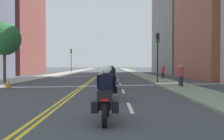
{
  "coord_description": "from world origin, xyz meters",
  "views": [
    {
      "loc": [
        2.27,
        -1.54,
        1.67
      ],
      "look_at": [
        2.22,
        29.98,
        1.03
      ],
      "focal_mm": 39.19,
      "sensor_mm": 36.0,
      "label": 1
    }
  ],
  "objects_px": {
    "motorcycle_2": "(110,80)",
    "motorcycle_5": "(112,73)",
    "motorcycle_6": "(111,72)",
    "motorcycle_7": "(110,71)",
    "traffic_cone_0": "(9,83)",
    "traffic_light_far": "(71,57)",
    "motorcycle_0": "(106,99)",
    "street_tree_1": "(5,39)",
    "pedestrian_2": "(181,76)",
    "pedestrian_0": "(163,72)",
    "traffic_light_near": "(158,49)",
    "motorcycle_3": "(112,77)",
    "motorcycle_1": "(109,86)",
    "motorcycle_4": "(113,75)"
  },
  "relations": [
    {
      "from": "motorcycle_3",
      "to": "traffic_cone_0",
      "type": "distance_m",
      "value": 8.37
    },
    {
      "from": "motorcycle_2",
      "to": "traffic_cone_0",
      "type": "xyz_separation_m",
      "value": [
        -7.32,
        1.28,
        -0.29
      ]
    },
    {
      "from": "motorcycle_0",
      "to": "pedestrian_2",
      "type": "xyz_separation_m",
      "value": [
        5.27,
        10.83,
        0.22
      ]
    },
    {
      "from": "pedestrian_0",
      "to": "traffic_light_near",
      "type": "bearing_deg",
      "value": -38.65
    },
    {
      "from": "motorcycle_5",
      "to": "traffic_light_far",
      "type": "distance_m",
      "value": 22.81
    },
    {
      "from": "traffic_light_far",
      "to": "street_tree_1",
      "type": "height_order",
      "value": "street_tree_1"
    },
    {
      "from": "motorcycle_7",
      "to": "traffic_light_far",
      "type": "distance_m",
      "value": 14.65
    },
    {
      "from": "motorcycle_1",
      "to": "motorcycle_6",
      "type": "xyz_separation_m",
      "value": [
        -0.03,
        23.26,
        0.02
      ]
    },
    {
      "from": "motorcycle_7",
      "to": "pedestrian_0",
      "type": "height_order",
      "value": "pedestrian_0"
    },
    {
      "from": "motorcycle_0",
      "to": "street_tree_1",
      "type": "xyz_separation_m",
      "value": [
        -9.24,
        14.2,
        3.28
      ]
    },
    {
      "from": "motorcycle_6",
      "to": "traffic_light_near",
      "type": "height_order",
      "value": "traffic_light_near"
    },
    {
      "from": "motorcycle_5",
      "to": "traffic_cone_0",
      "type": "xyz_separation_m",
      "value": [
        -7.44,
        -12.77,
        -0.3
      ]
    },
    {
      "from": "traffic_cone_0",
      "to": "traffic_light_far",
      "type": "xyz_separation_m",
      "value": [
        -1.12,
        33.74,
        3.07
      ]
    },
    {
      "from": "motorcycle_2",
      "to": "motorcycle_5",
      "type": "xyz_separation_m",
      "value": [
        0.11,
        14.06,
        0.01
      ]
    },
    {
      "from": "motorcycle_0",
      "to": "motorcycle_2",
      "type": "distance_m",
      "value": 9.26
    },
    {
      "from": "motorcycle_1",
      "to": "motorcycle_7",
      "type": "height_order",
      "value": "motorcycle_1"
    },
    {
      "from": "motorcycle_6",
      "to": "motorcycle_1",
      "type": "bearing_deg",
      "value": -89.99
    },
    {
      "from": "motorcycle_7",
      "to": "traffic_light_near",
      "type": "distance_m",
      "value": 18.56
    },
    {
      "from": "motorcycle_2",
      "to": "pedestrian_2",
      "type": "height_order",
      "value": "pedestrian_2"
    },
    {
      "from": "pedestrian_2",
      "to": "motorcycle_1",
      "type": "bearing_deg",
      "value": -63.57
    },
    {
      "from": "traffic_light_near",
      "to": "pedestrian_2",
      "type": "distance_m",
      "value": 4.55
    },
    {
      "from": "motorcycle_4",
      "to": "motorcycle_7",
      "type": "relative_size",
      "value": 0.97
    },
    {
      "from": "motorcycle_3",
      "to": "pedestrian_0",
      "type": "distance_m",
      "value": 9.4
    },
    {
      "from": "motorcycle_6",
      "to": "traffic_cone_0",
      "type": "relative_size",
      "value": 2.92
    },
    {
      "from": "motorcycle_1",
      "to": "motorcycle_2",
      "type": "bearing_deg",
      "value": 88.77
    },
    {
      "from": "traffic_light_near",
      "to": "traffic_light_far",
      "type": "bearing_deg",
      "value": 113.21
    },
    {
      "from": "motorcycle_5",
      "to": "traffic_light_near",
      "type": "height_order",
      "value": "traffic_light_near"
    },
    {
      "from": "motorcycle_2",
      "to": "motorcycle_6",
      "type": "relative_size",
      "value": 1.06
    },
    {
      "from": "motorcycle_0",
      "to": "motorcycle_6",
      "type": "distance_m",
      "value": 28.05
    },
    {
      "from": "motorcycle_6",
      "to": "street_tree_1",
      "type": "distance_m",
      "value": 16.97
    },
    {
      "from": "motorcycle_0",
      "to": "motorcycle_4",
      "type": "bearing_deg",
      "value": 90.76
    },
    {
      "from": "motorcycle_7",
      "to": "pedestrian_0",
      "type": "xyz_separation_m",
      "value": [
        6.28,
        -11.06,
        0.21
      ]
    },
    {
      "from": "motorcycle_2",
      "to": "street_tree_1",
      "type": "bearing_deg",
      "value": 151.56
    },
    {
      "from": "motorcycle_4",
      "to": "motorcycle_5",
      "type": "height_order",
      "value": "motorcycle_5"
    },
    {
      "from": "traffic_light_near",
      "to": "traffic_light_far",
      "type": "height_order",
      "value": "traffic_light_far"
    },
    {
      "from": "traffic_light_near",
      "to": "street_tree_1",
      "type": "xyz_separation_m",
      "value": [
        -13.5,
        -0.47,
        0.84
      ]
    },
    {
      "from": "motorcycle_5",
      "to": "street_tree_1",
      "type": "height_order",
      "value": "street_tree_1"
    },
    {
      "from": "motorcycle_3",
      "to": "pedestrian_0",
      "type": "xyz_separation_m",
      "value": [
        5.97,
        7.25,
        0.21
      ]
    },
    {
      "from": "pedestrian_0",
      "to": "pedestrian_2",
      "type": "distance_m",
      "value": 10.69
    },
    {
      "from": "motorcycle_2",
      "to": "motorcycle_7",
      "type": "distance_m",
      "value": 23.28
    },
    {
      "from": "motorcycle_3",
      "to": "motorcycle_6",
      "type": "height_order",
      "value": "motorcycle_6"
    },
    {
      "from": "traffic_light_near",
      "to": "street_tree_1",
      "type": "relative_size",
      "value": 0.83
    },
    {
      "from": "motorcycle_1",
      "to": "motorcycle_4",
      "type": "relative_size",
      "value": 0.97
    },
    {
      "from": "motorcycle_5",
      "to": "motorcycle_7",
      "type": "bearing_deg",
      "value": 88.18
    },
    {
      "from": "motorcycle_0",
      "to": "motorcycle_3",
      "type": "bearing_deg",
      "value": 90.77
    },
    {
      "from": "motorcycle_3",
      "to": "pedestrian_0",
      "type": "bearing_deg",
      "value": 53.33
    },
    {
      "from": "traffic_cone_0",
      "to": "motorcycle_7",
      "type": "bearing_deg",
      "value": 71.89
    },
    {
      "from": "motorcycle_6",
      "to": "motorcycle_7",
      "type": "height_order",
      "value": "motorcycle_6"
    },
    {
      "from": "motorcycle_6",
      "to": "pedestrian_2",
      "type": "relative_size",
      "value": 1.23
    },
    {
      "from": "motorcycle_3",
      "to": "motorcycle_1",
      "type": "bearing_deg",
      "value": -88.1
    }
  ]
}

